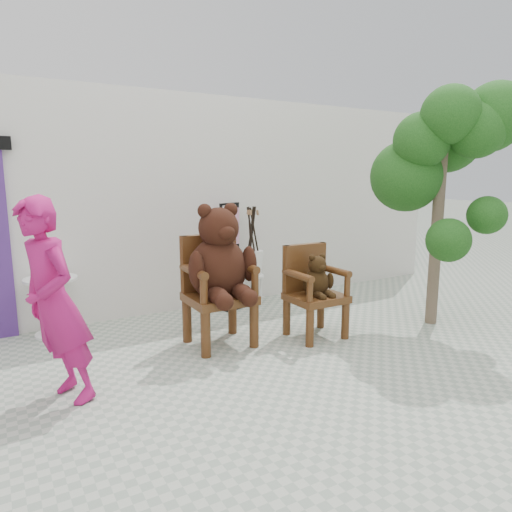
# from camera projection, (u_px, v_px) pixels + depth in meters

# --- Properties ---
(ground_plane) EXTENTS (60.00, 60.00, 0.00)m
(ground_plane) POSITION_uv_depth(u_px,v_px,m) (307.00, 370.00, 4.48)
(ground_plane) COLOR #A1A795
(ground_plane) RESTS_ON ground
(back_wall) EXTENTS (9.00, 1.00, 3.00)m
(back_wall) POSITION_uv_depth(u_px,v_px,m) (187.00, 202.00, 6.87)
(back_wall) COLOR silver
(back_wall) RESTS_ON ground
(chair_big) EXTENTS (0.79, 0.84, 1.60)m
(chair_big) POSITION_uv_depth(u_px,v_px,m) (219.00, 267.00, 5.04)
(chair_big) COLOR #3E210D
(chair_big) RESTS_ON ground
(chair_small) EXTENTS (0.62, 0.57, 1.08)m
(chair_small) POSITION_uv_depth(u_px,v_px,m) (314.00, 284.00, 5.38)
(chair_small) COLOR #3E210D
(chair_small) RESTS_ON ground
(person) EXTENTS (0.62, 0.74, 1.74)m
(person) POSITION_uv_depth(u_px,v_px,m) (55.00, 303.00, 3.70)
(person) COLOR #AD1562
(person) RESTS_ON ground
(cafe_table) EXTENTS (0.60, 0.60, 0.70)m
(cafe_table) POSITION_uv_depth(u_px,v_px,m) (52.00, 299.00, 5.41)
(cafe_table) COLOR white
(cafe_table) RESTS_ON ground
(display_stand) EXTENTS (0.55, 0.50, 1.51)m
(display_stand) POSITION_uv_depth(u_px,v_px,m) (230.00, 268.00, 6.55)
(display_stand) COLOR black
(display_stand) RESTS_ON ground
(stool_bucket) EXTENTS (0.32, 0.32, 1.45)m
(stool_bucket) POSITION_uv_depth(u_px,v_px,m) (253.00, 262.00, 6.66)
(stool_bucket) COLOR white
(stool_bucket) RESTS_ON ground
(tree) EXTENTS (1.47, 1.60, 2.97)m
(tree) POSITION_uv_depth(u_px,v_px,m) (451.00, 145.00, 5.53)
(tree) COLOR #4C3C2D
(tree) RESTS_ON ground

